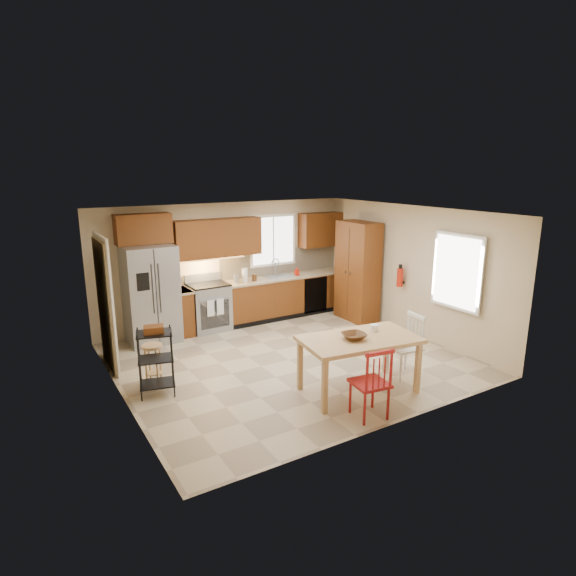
# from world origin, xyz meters

# --- Properties ---
(floor) EXTENTS (5.50, 5.50, 0.00)m
(floor) POSITION_xyz_m (0.00, 0.00, 0.00)
(floor) COLOR tan
(floor) RESTS_ON ground
(ceiling) EXTENTS (5.50, 5.00, 0.02)m
(ceiling) POSITION_xyz_m (0.00, 0.00, 2.50)
(ceiling) COLOR silver
(ceiling) RESTS_ON ground
(wall_back) EXTENTS (5.50, 0.02, 2.50)m
(wall_back) POSITION_xyz_m (0.00, 2.50, 1.25)
(wall_back) COLOR #CCB793
(wall_back) RESTS_ON ground
(wall_front) EXTENTS (5.50, 0.02, 2.50)m
(wall_front) POSITION_xyz_m (0.00, -2.50, 1.25)
(wall_front) COLOR #CCB793
(wall_front) RESTS_ON ground
(wall_left) EXTENTS (0.02, 5.00, 2.50)m
(wall_left) POSITION_xyz_m (-2.75, 0.00, 1.25)
(wall_left) COLOR #CCB793
(wall_left) RESTS_ON ground
(wall_right) EXTENTS (0.02, 5.00, 2.50)m
(wall_right) POSITION_xyz_m (2.75, 0.00, 1.25)
(wall_right) COLOR #CCB793
(wall_right) RESTS_ON ground
(refrigerator) EXTENTS (0.92, 0.75, 1.82)m
(refrigerator) POSITION_xyz_m (-1.70, 2.12, 0.91)
(refrigerator) COLOR gray
(refrigerator) RESTS_ON floor
(range_stove) EXTENTS (0.76, 0.63, 0.92)m
(range_stove) POSITION_xyz_m (-0.55, 2.19, 0.46)
(range_stove) COLOR gray
(range_stove) RESTS_ON floor
(base_cabinet_narrow) EXTENTS (0.30, 0.60, 0.90)m
(base_cabinet_narrow) POSITION_xyz_m (-1.10, 2.20, 0.45)
(base_cabinet_narrow) COLOR #632D12
(base_cabinet_narrow) RESTS_ON floor
(base_cabinet_run) EXTENTS (2.92, 0.60, 0.90)m
(base_cabinet_run) POSITION_xyz_m (1.29, 2.20, 0.45)
(base_cabinet_run) COLOR #632D12
(base_cabinet_run) RESTS_ON floor
(dishwasher) EXTENTS (0.60, 0.02, 0.78)m
(dishwasher) POSITION_xyz_m (1.85, 1.91, 0.45)
(dishwasher) COLOR black
(dishwasher) RESTS_ON floor
(backsplash) EXTENTS (2.92, 0.03, 0.55)m
(backsplash) POSITION_xyz_m (1.29, 2.48, 1.18)
(backsplash) COLOR beige
(backsplash) RESTS_ON wall_back
(upper_over_fridge) EXTENTS (1.00, 0.35, 0.55)m
(upper_over_fridge) POSITION_xyz_m (-1.70, 2.33, 2.10)
(upper_over_fridge) COLOR #5E340F
(upper_over_fridge) RESTS_ON wall_back
(upper_left_block) EXTENTS (1.80, 0.35, 0.75)m
(upper_left_block) POSITION_xyz_m (-0.25, 2.33, 1.83)
(upper_left_block) COLOR #5E340F
(upper_left_block) RESTS_ON wall_back
(upper_right_block) EXTENTS (1.00, 0.35, 0.75)m
(upper_right_block) POSITION_xyz_m (2.25, 2.33, 1.83)
(upper_right_block) COLOR #5E340F
(upper_right_block) RESTS_ON wall_back
(window_back) EXTENTS (1.12, 0.04, 1.12)m
(window_back) POSITION_xyz_m (1.10, 2.48, 1.65)
(window_back) COLOR white
(window_back) RESTS_ON wall_back
(sink) EXTENTS (0.62, 0.46, 0.16)m
(sink) POSITION_xyz_m (1.10, 2.20, 0.86)
(sink) COLOR gray
(sink) RESTS_ON base_cabinet_run
(undercab_glow) EXTENTS (1.60, 0.30, 0.01)m
(undercab_glow) POSITION_xyz_m (-0.55, 2.30, 1.43)
(undercab_glow) COLOR #FFBF66
(undercab_glow) RESTS_ON wall_back
(soap_bottle) EXTENTS (0.09, 0.09, 0.19)m
(soap_bottle) POSITION_xyz_m (1.48, 2.10, 1.00)
(soap_bottle) COLOR #B61D0C
(soap_bottle) RESTS_ON base_cabinet_run
(paper_towel) EXTENTS (0.12, 0.12, 0.28)m
(paper_towel) POSITION_xyz_m (0.25, 2.15, 1.04)
(paper_towel) COLOR white
(paper_towel) RESTS_ON base_cabinet_run
(canister_steel) EXTENTS (0.11, 0.11, 0.18)m
(canister_steel) POSITION_xyz_m (0.05, 2.15, 0.99)
(canister_steel) COLOR gray
(canister_steel) RESTS_ON base_cabinet_run
(canister_wood) EXTENTS (0.10, 0.10, 0.14)m
(canister_wood) POSITION_xyz_m (0.45, 2.12, 0.97)
(canister_wood) COLOR #533316
(canister_wood) RESTS_ON base_cabinet_run
(pantry) EXTENTS (0.50, 0.95, 2.10)m
(pantry) POSITION_xyz_m (2.43, 1.20, 1.05)
(pantry) COLOR #632D12
(pantry) RESTS_ON floor
(fire_extinguisher) EXTENTS (0.12, 0.12, 0.36)m
(fire_extinguisher) POSITION_xyz_m (2.63, 0.15, 1.10)
(fire_extinguisher) COLOR #B61D0C
(fire_extinguisher) RESTS_ON wall_right
(window_right) EXTENTS (0.04, 1.02, 1.32)m
(window_right) POSITION_xyz_m (2.68, -1.15, 1.45)
(window_right) COLOR white
(window_right) RESTS_ON wall_right
(doorway) EXTENTS (0.04, 0.95, 2.10)m
(doorway) POSITION_xyz_m (-2.67, 1.30, 1.05)
(doorway) COLOR #8C7A59
(doorway) RESTS_ON wall_left
(dining_table) EXTENTS (1.78, 1.16, 0.81)m
(dining_table) POSITION_xyz_m (0.26, -1.52, 0.41)
(dining_table) COLOR tan
(dining_table) RESTS_ON floor
(chair_red) EXTENTS (0.52, 0.52, 0.98)m
(chair_red) POSITION_xyz_m (-0.09, -2.17, 0.49)
(chair_red) COLOR maroon
(chair_red) RESTS_ON floor
(chair_white) EXTENTS (0.52, 0.52, 0.98)m
(chair_white) POSITION_xyz_m (1.21, -1.47, 0.49)
(chair_white) COLOR white
(chair_white) RESTS_ON floor
(table_bowl) EXTENTS (0.38, 0.38, 0.08)m
(table_bowl) POSITION_xyz_m (0.15, -1.52, 0.83)
(table_bowl) COLOR #533316
(table_bowl) RESTS_ON dining_table
(table_jar) EXTENTS (0.15, 0.15, 0.15)m
(table_jar) POSITION_xyz_m (0.62, -1.42, 0.86)
(table_jar) COLOR white
(table_jar) RESTS_ON dining_table
(bar_stool) EXTENTS (0.38, 0.38, 0.63)m
(bar_stool) POSITION_xyz_m (-2.23, 0.27, 0.31)
(bar_stool) COLOR tan
(bar_stool) RESTS_ON floor
(utility_cart) EXTENTS (0.57, 0.50, 0.98)m
(utility_cart) POSITION_xyz_m (-2.28, -0.09, 0.49)
(utility_cart) COLOR black
(utility_cart) RESTS_ON floor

